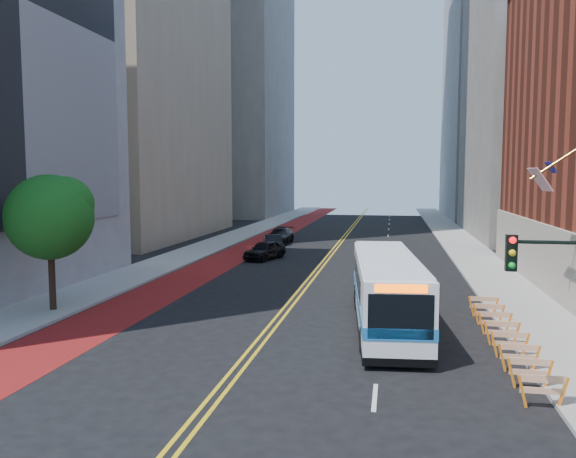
{
  "coord_description": "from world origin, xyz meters",
  "views": [
    {
      "loc": [
        5.23,
        -18.81,
        6.74
      ],
      "look_at": [
        0.23,
        8.0,
        4.18
      ],
      "focal_mm": 35.0,
      "sensor_mm": 36.0,
      "label": 1
    }
  ],
  "objects_px": {
    "traffic_signal": "(555,294)",
    "car_a": "(265,250)",
    "car_c": "(280,236)",
    "street_tree": "(51,214)",
    "transit_bus": "(386,289)",
    "car_b": "(273,243)"
  },
  "relations": [
    {
      "from": "traffic_signal",
      "to": "car_a",
      "type": "distance_m",
      "value": 32.39
    },
    {
      "from": "traffic_signal",
      "to": "car_c",
      "type": "relative_size",
      "value": 0.97
    },
    {
      "from": "street_tree",
      "to": "car_c",
      "type": "distance_m",
      "value": 31.08
    },
    {
      "from": "car_c",
      "to": "car_a",
      "type": "bearing_deg",
      "value": -84.54
    },
    {
      "from": "traffic_signal",
      "to": "car_c",
      "type": "distance_m",
      "value": 42.81
    },
    {
      "from": "transit_bus",
      "to": "car_c",
      "type": "bearing_deg",
      "value": 104.62
    },
    {
      "from": "street_tree",
      "to": "car_c",
      "type": "height_order",
      "value": "street_tree"
    },
    {
      "from": "traffic_signal",
      "to": "car_b",
      "type": "relative_size",
      "value": 1.2
    },
    {
      "from": "street_tree",
      "to": "traffic_signal",
      "type": "distance_m",
      "value": 22.79
    },
    {
      "from": "car_a",
      "to": "car_c",
      "type": "height_order",
      "value": "car_a"
    },
    {
      "from": "street_tree",
      "to": "car_b",
      "type": "height_order",
      "value": "street_tree"
    },
    {
      "from": "traffic_signal",
      "to": "car_a",
      "type": "xyz_separation_m",
      "value": [
        -14.36,
        28.89,
        -2.95
      ]
    },
    {
      "from": "car_a",
      "to": "car_b",
      "type": "bearing_deg",
      "value": 113.72
    },
    {
      "from": "street_tree",
      "to": "car_b",
      "type": "distance_m",
      "value": 26.05
    },
    {
      "from": "street_tree",
      "to": "car_a",
      "type": "distance_m",
      "value": 20.75
    },
    {
      "from": "transit_bus",
      "to": "car_a",
      "type": "relative_size",
      "value": 2.66
    },
    {
      "from": "traffic_signal",
      "to": "transit_bus",
      "type": "relative_size",
      "value": 0.42
    },
    {
      "from": "traffic_signal",
      "to": "transit_bus",
      "type": "xyz_separation_m",
      "value": [
        -4.39,
        9.84,
        -2.03
      ]
    },
    {
      "from": "transit_bus",
      "to": "car_b",
      "type": "distance_m",
      "value": 26.93
    },
    {
      "from": "car_c",
      "to": "car_b",
      "type": "bearing_deg",
      "value": -85.36
    },
    {
      "from": "street_tree",
      "to": "car_b",
      "type": "bearing_deg",
      "value": 77.09
    },
    {
      "from": "street_tree",
      "to": "transit_bus",
      "type": "height_order",
      "value": "street_tree"
    }
  ]
}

